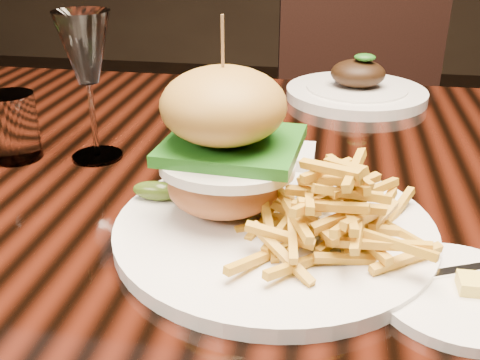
% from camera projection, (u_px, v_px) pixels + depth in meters
% --- Properties ---
extents(dining_table, '(1.60, 0.90, 0.75)m').
position_uv_depth(dining_table, '(280.00, 233.00, 0.72)').
color(dining_table, black).
rests_on(dining_table, ground).
extents(burger_plate, '(0.32, 0.32, 0.21)m').
position_uv_depth(burger_plate, '(272.00, 184.00, 0.54)').
color(burger_plate, silver).
rests_on(burger_plate, dining_table).
extents(side_saucer, '(0.14, 0.14, 0.02)m').
position_uv_depth(side_saucer, '(459.00, 293.00, 0.47)').
color(side_saucer, silver).
rests_on(side_saucer, dining_table).
extents(ramekin, '(0.07, 0.07, 0.03)m').
position_uv_depth(ramekin, '(288.00, 161.00, 0.70)').
color(ramekin, silver).
rests_on(ramekin, dining_table).
extents(wine_glass, '(0.07, 0.07, 0.19)m').
position_uv_depth(wine_glass, '(85.00, 53.00, 0.68)').
color(wine_glass, white).
rests_on(wine_glass, dining_table).
extents(water_tumbler, '(0.06, 0.06, 0.09)m').
position_uv_depth(water_tumbler, '(13.00, 127.00, 0.72)').
color(water_tumbler, white).
rests_on(water_tumbler, dining_table).
extents(far_dish, '(0.24, 0.24, 0.08)m').
position_uv_depth(far_dish, '(356.00, 90.00, 0.97)').
color(far_dish, silver).
rests_on(far_dish, dining_table).
extents(chair_far, '(0.53, 0.53, 0.95)m').
position_uv_depth(chair_far, '(363.00, 115.00, 1.54)').
color(chair_far, black).
rests_on(chair_far, ground).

